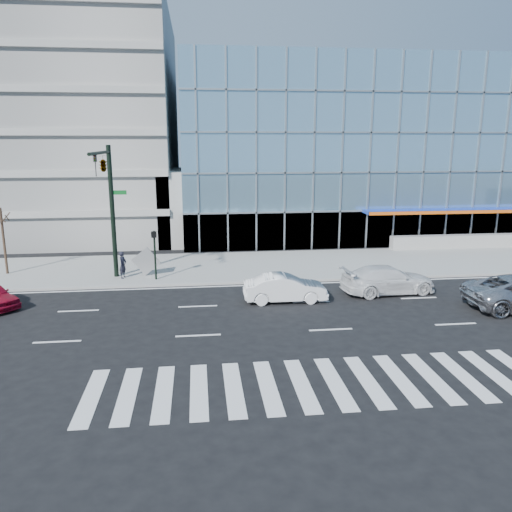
{
  "coord_description": "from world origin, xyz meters",
  "views": [
    {
      "loc": [
        -5.89,
        -24.78,
        8.38
      ],
      "look_at": [
        -2.6,
        3.0,
        1.9
      ],
      "focal_mm": 35.0,
      "sensor_mm": 36.0,
      "label": 1
    }
  ],
  "objects_px": {
    "ped_signal_post": "(155,247)",
    "pedestrian": "(123,265)",
    "street_tree_near": "(1,217)",
    "traffic_signal": "(106,181)",
    "tilted_panel": "(146,261)",
    "white_sedan": "(285,288)",
    "white_suv": "(388,280)"
  },
  "relations": [
    {
      "from": "ped_signal_post",
      "to": "pedestrian",
      "type": "xyz_separation_m",
      "value": [
        -2.02,
        0.62,
        -1.16
      ]
    },
    {
      "from": "pedestrian",
      "to": "street_tree_near",
      "type": "bearing_deg",
      "value": 94.37
    },
    {
      "from": "traffic_signal",
      "to": "tilted_panel",
      "type": "bearing_deg",
      "value": 36.45
    },
    {
      "from": "traffic_signal",
      "to": "ped_signal_post",
      "type": "distance_m",
      "value": 4.75
    },
    {
      "from": "white_sedan",
      "to": "tilted_panel",
      "type": "distance_m",
      "value": 9.6
    },
    {
      "from": "traffic_signal",
      "to": "street_tree_near",
      "type": "relative_size",
      "value": 1.89
    },
    {
      "from": "ped_signal_post",
      "to": "tilted_panel",
      "type": "height_order",
      "value": "ped_signal_post"
    },
    {
      "from": "ped_signal_post",
      "to": "white_suv",
      "type": "xyz_separation_m",
      "value": [
        13.15,
        -3.82,
        -1.37
      ]
    },
    {
      "from": "traffic_signal",
      "to": "white_suv",
      "type": "bearing_deg",
      "value": -12.41
    },
    {
      "from": "street_tree_near",
      "to": "traffic_signal",
      "type": "bearing_deg",
      "value": -22.71
    },
    {
      "from": "traffic_signal",
      "to": "pedestrian",
      "type": "height_order",
      "value": "traffic_signal"
    },
    {
      "from": "traffic_signal",
      "to": "pedestrian",
      "type": "relative_size",
      "value": 4.8
    },
    {
      "from": "traffic_signal",
      "to": "white_suv",
      "type": "relative_size",
      "value": 1.5
    },
    {
      "from": "traffic_signal",
      "to": "tilted_panel",
      "type": "distance_m",
      "value": 5.6
    },
    {
      "from": "street_tree_near",
      "to": "tilted_panel",
      "type": "relative_size",
      "value": 3.25
    },
    {
      "from": "street_tree_near",
      "to": "ped_signal_post",
      "type": "bearing_deg",
      "value": -15.06
    },
    {
      "from": "white_sedan",
      "to": "pedestrian",
      "type": "xyz_separation_m",
      "value": [
        -9.16,
        5.23,
        0.25
      ]
    },
    {
      "from": "ped_signal_post",
      "to": "white_suv",
      "type": "distance_m",
      "value": 13.76
    },
    {
      "from": "white_sedan",
      "to": "pedestrian",
      "type": "distance_m",
      "value": 10.55
    },
    {
      "from": "white_suv",
      "to": "white_sedan",
      "type": "height_order",
      "value": "white_suv"
    },
    {
      "from": "pedestrian",
      "to": "traffic_signal",
      "type": "bearing_deg",
      "value": 173.08
    },
    {
      "from": "traffic_signal",
      "to": "ped_signal_post",
      "type": "xyz_separation_m",
      "value": [
        2.5,
        0.37,
        -4.02
      ]
    },
    {
      "from": "tilted_panel",
      "to": "traffic_signal",
      "type": "bearing_deg",
      "value": -139.49
    },
    {
      "from": "ped_signal_post",
      "to": "white_suv",
      "type": "relative_size",
      "value": 0.56
    },
    {
      "from": "street_tree_near",
      "to": "tilted_panel",
      "type": "distance_m",
      "value": 9.4
    },
    {
      "from": "white_sedan",
      "to": "ped_signal_post",
      "type": "bearing_deg",
      "value": 58.05
    },
    {
      "from": "street_tree_near",
      "to": "white_sedan",
      "type": "relative_size",
      "value": 0.96
    },
    {
      "from": "street_tree_near",
      "to": "white_sedan",
      "type": "xyz_separation_m",
      "value": [
        16.65,
        -7.16,
        -3.05
      ]
    },
    {
      "from": "traffic_signal",
      "to": "street_tree_near",
      "type": "height_order",
      "value": "traffic_signal"
    },
    {
      "from": "traffic_signal",
      "to": "street_tree_near",
      "type": "bearing_deg",
      "value": 157.29
    },
    {
      "from": "white_sedan",
      "to": "street_tree_near",
      "type": "bearing_deg",
      "value": 67.57
    },
    {
      "from": "tilted_panel",
      "to": "street_tree_near",
      "type": "bearing_deg",
      "value": 174.07
    }
  ]
}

